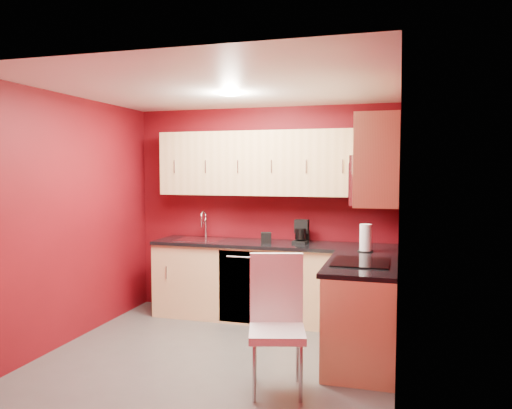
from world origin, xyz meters
The scene contains 21 objects.
floor centered at (0.00, 0.00, 0.00)m, with size 3.20×3.20×0.00m, color #4D4A48.
ceiling centered at (0.00, 0.00, 2.50)m, with size 3.20×3.20×0.00m, color white.
wall_back centered at (0.00, 1.50, 1.25)m, with size 3.20×3.20×0.00m, color maroon.
wall_front centered at (0.00, -1.50, 1.25)m, with size 3.20×3.20×0.00m, color maroon.
wall_left centered at (-1.60, 0.00, 1.25)m, with size 3.00×3.00×0.00m, color maroon.
wall_right centered at (1.60, 0.00, 1.25)m, with size 3.00×3.00×0.00m, color maroon.
base_cabinets_back centered at (0.20, 1.20, 0.43)m, with size 2.80×0.60×0.87m, color #E7BC84.
base_cabinets_right centered at (1.30, 0.25, 0.43)m, with size 0.60×1.30×0.87m, color #E7BC84.
countertop_back centered at (0.20, 1.19, 0.89)m, with size 2.80×0.63×0.04m, color black.
countertop_right centered at (1.29, 0.23, 0.89)m, with size 0.63×1.27×0.04m, color black.
upper_cabinets_back centered at (0.20, 1.32, 1.83)m, with size 2.80×0.35×0.75m, color #DEBB7E.
upper_cabinets_right centered at (1.42, 0.44, 1.89)m, with size 0.35×1.55×0.75m.
microwave centered at (1.39, 0.20, 1.66)m, with size 0.42×0.76×0.42m.
cooktop centered at (1.28, 0.20, 0.92)m, with size 0.50×0.55×0.01m, color black.
sink centered at (-0.70, 1.20, 0.94)m, with size 0.52×0.42×0.35m.
dishwasher_front centered at (-0.05, 0.91, 0.43)m, with size 0.60×0.02×0.82m, color black.
downlight centered at (0.00, 0.30, 2.48)m, with size 0.20×0.20×0.01m, color white.
coffee_maker centered at (0.52, 1.26, 1.04)m, with size 0.16×0.21×0.26m, color black, non-canonical shape.
napkin_holder centered at (0.15, 1.12, 0.97)m, with size 0.12×0.12×0.12m, color black, non-canonical shape.
paper_towel centered at (1.28, 0.85, 1.05)m, with size 0.16×0.16×0.28m, color white, non-canonical shape.
dining_chair centered at (0.70, -0.62, 0.54)m, with size 0.43×0.45×1.07m, color white, non-canonical shape.
Camera 1 is at (1.61, -4.35, 1.75)m, focal length 35.00 mm.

